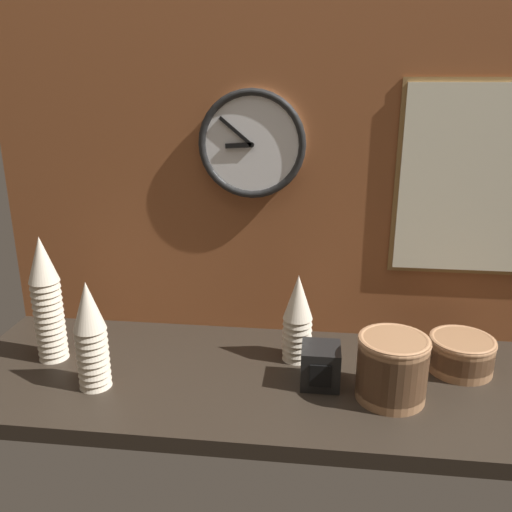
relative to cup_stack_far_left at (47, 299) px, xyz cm
name	(u,v)px	position (x,y,z in cm)	size (l,w,h in cm)	color
ground_plane	(273,380)	(58.82, -1.21, -18.88)	(160.00, 56.00, 4.00)	black
wall_tiled_back	(284,150)	(58.82, 25.29, 35.62)	(160.00, 3.00, 105.00)	brown
cup_stack_far_left	(47,299)	(0.00, 0.00, 0.00)	(7.75, 7.75, 33.77)	beige
cup_stack_center_right	(298,318)	(64.38, 7.13, -5.03)	(7.75, 7.75, 23.70)	beige
cup_stack_left	(91,335)	(16.52, -11.88, -3.36)	(7.75, 7.75, 27.06)	beige
bowl_stack_right	(392,367)	(86.87, -8.55, -8.80)	(16.47, 16.47, 15.49)	#996B47
bowl_stack_far_right	(461,353)	(106.02, 6.27, -12.04)	(16.47, 16.47, 8.99)	#996B47
wall_clock	(252,144)	(50.57, 22.25, 37.43)	(28.67, 2.70, 28.67)	white
menu_board	(489,181)	(112.12, 23.14, 28.89)	(47.64, 1.32, 50.96)	olive
napkin_dispenser	(321,365)	(70.62, -4.44, -11.92)	(9.35, 10.09, 9.93)	black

